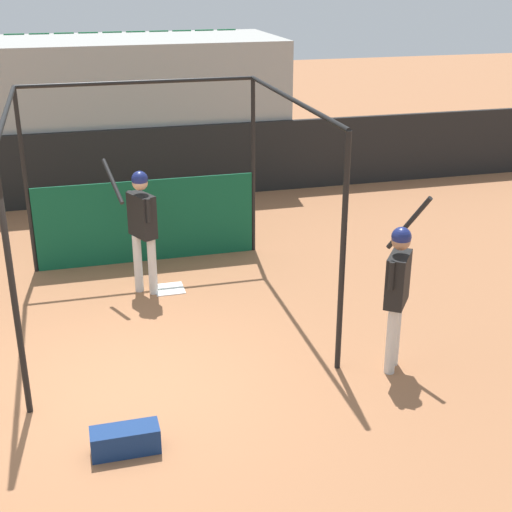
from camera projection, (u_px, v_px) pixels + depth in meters
ground_plane at (129, 387)px, 8.45m from camera, size 60.00×60.00×0.00m
outfield_wall at (92, 168)px, 14.70m from camera, size 24.00×0.12×1.54m
bleacher_section at (85, 113)px, 15.88m from camera, size 8.70×3.20×3.22m
batting_cage at (150, 200)px, 10.97m from camera, size 3.75×4.19×3.01m
home_plate at (169, 289)px, 11.01m from camera, size 0.44×0.44×0.02m
player_batter at (142, 219)px, 10.49m from camera, size 0.71×0.77×2.02m
player_waiting at (398, 284)px, 8.44m from camera, size 0.63×0.83×2.18m
equipment_bag at (125, 440)px, 7.28m from camera, size 0.70×0.28×0.28m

